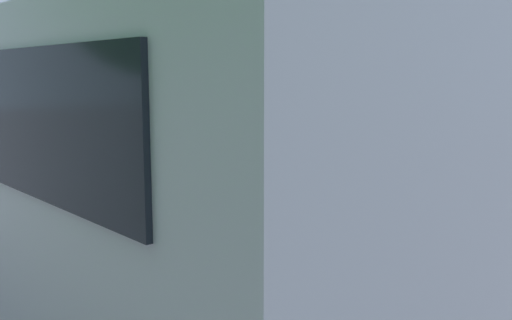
{
  "coord_description": "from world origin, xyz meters",
  "views": [
    {
      "loc": [
        -7.1,
        6.98,
        2.74
      ],
      "look_at": [
        1.09,
        -0.23,
        1.1
      ],
      "focal_mm": 40.31,
      "sensor_mm": 36.0,
      "label": 1
    }
  ],
  "objects": [
    {
      "name": "ground_plane",
      "position": [
        0.0,
        0.0,
        0.0
      ],
      "size": [
        80.0,
        80.0,
        0.0
      ],
      "primitive_type": "plane",
      "color": "#38383D"
    },
    {
      "name": "traffic_cone",
      "position": [
        1.3,
        -1.5,
        0.3
      ],
      "size": [
        0.34,
        0.34,
        0.63
      ],
      "color": "orange",
      "rests_on": "ground_plane"
    },
    {
      "name": "tour_bus",
      "position": [
        -0.41,
        4.29,
        1.64
      ],
      "size": [
        10.2,
        2.61,
        3.25
      ],
      "color": "silver",
      "rests_on": "ground_plane"
    },
    {
      "name": "bay_line_b",
      "position": [
        -0.0,
        -0.06,
        0.0
      ],
      "size": [
        0.28,
        4.42,
        0.01
      ],
      "color": "white",
      "rests_on": "ground_plane"
    },
    {
      "name": "bay_line_a",
      "position": [
        -2.91,
        -0.06,
        0.0
      ],
      "size": [
        0.29,
        4.68,
        0.01
      ],
      "color": "white",
      "rests_on": "ground_plane"
    },
    {
      "name": "parked_motorcycle_silver",
      "position": [
        -3.32,
        2.42,
        0.48
      ],
      "size": [
        2.05,
        0.58,
        0.99
      ],
      "color": "black",
      "rests_on": "ground_plane"
    },
    {
      "name": "stunt_motorcycle",
      "position": [
        3.93,
        -2.88,
        1.05
      ],
      "size": [
        1.81,
        0.99,
        1.87
      ],
      "color": "black",
      "rests_on": "ground_plane"
    },
    {
      "name": "spectator_centre",
      "position": [
        -0.04,
        1.72,
        0.99
      ],
      "size": [
        0.58,
        0.37,
        1.67
      ],
      "color": "black",
      "rests_on": "ground_plane"
    },
    {
      "name": "spectator_right",
      "position": [
        0.76,
        1.93,
        1.08
      ],
      "size": [
        0.58,
        0.37,
        1.8
      ],
      "color": "black",
      "rests_on": "ground_plane"
    },
    {
      "name": "spectator_far_left",
      "position": [
        -1.89,
        2.04,
        1.08
      ],
      "size": [
        0.57,
        0.33,
        1.81
      ],
      "color": "black",
      "rests_on": "ground_plane"
    },
    {
      "name": "spectator_far_right",
      "position": [
        1.69,
        2.06,
        1.05
      ],
      "size": [
        0.57,
        0.32,
        1.76
      ],
      "color": "black",
      "rests_on": "ground_plane"
    },
    {
      "name": "bay_line_c",
      "position": [
        2.91,
        -0.06,
        0.0
      ],
      "size": [
        0.3,
        4.86,
        0.01
      ],
      "color": "white",
      "rests_on": "ground_plane"
    },
    {
      "name": "spectator_left",
      "position": [
        -0.88,
        1.96,
        1.08
      ],
      "size": [
        0.57,
        0.31,
        1.81
      ],
      "color": "black",
      "rests_on": "ground_plane"
    }
  ]
}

